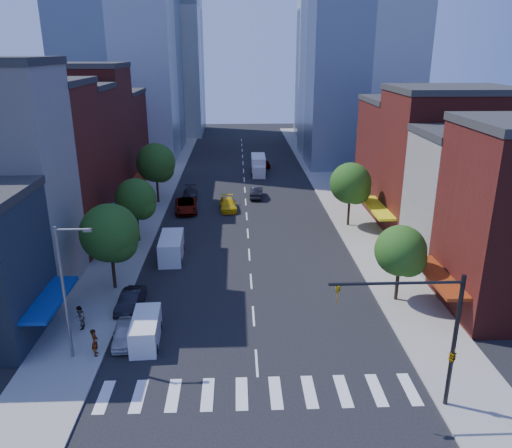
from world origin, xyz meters
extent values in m
plane|color=black|center=(0.00, 0.00, 0.00)|extent=(220.00, 220.00, 0.00)
cube|color=gray|center=(-12.50, 40.00, 0.07)|extent=(5.00, 120.00, 0.15)
cube|color=gray|center=(12.50, 40.00, 0.07)|extent=(5.00, 120.00, 0.15)
cube|color=silver|center=(0.00, -3.00, 0.01)|extent=(19.00, 3.00, 0.01)
cube|color=#591815|center=(-21.00, 20.50, 8.00)|extent=(12.00, 9.00, 16.00)
cube|color=#571A15|center=(-21.00, 29.00, 7.50)|extent=(12.00, 8.00, 15.00)
cube|color=#591815|center=(-21.00, 37.50, 8.50)|extent=(12.00, 9.00, 17.00)
cube|color=#571A15|center=(-21.00, 47.00, 6.50)|extent=(12.00, 10.00, 13.00)
cube|color=#BBB5AD|center=(21.00, 15.00, 6.00)|extent=(12.00, 8.00, 12.00)
cube|color=#591815|center=(21.00, 24.00, 7.50)|extent=(12.00, 10.00, 15.00)
cube|color=#571A15|center=(21.00, 34.00, 6.50)|extent=(12.00, 10.00, 13.00)
cube|color=#9EA5AD|center=(-18.00, 95.00, 28.00)|extent=(18.00, 18.00, 56.00)
cylinder|color=black|center=(10.50, -4.50, 4.15)|extent=(0.24, 0.24, 8.00)
cylinder|color=black|center=(7.00, -4.50, 7.75)|extent=(7.00, 0.16, 0.16)
imported|color=gold|center=(4.00, -4.50, 7.15)|extent=(0.22, 0.18, 1.10)
imported|color=gold|center=(10.50, -4.50, 3.35)|extent=(0.48, 2.24, 0.90)
cylinder|color=slate|center=(-12.00, 1.00, 4.65)|extent=(0.20, 0.20, 9.00)
cylinder|color=slate|center=(-11.00, 1.00, 8.95)|extent=(2.00, 0.14, 0.14)
cube|color=slate|center=(-10.10, 1.00, 8.90)|extent=(0.50, 0.25, 0.18)
cylinder|color=black|center=(-11.50, 11.00, 2.11)|extent=(0.28, 0.28, 3.92)
sphere|color=#1C4614|center=(-11.50, 11.00, 5.05)|extent=(4.80, 4.80, 4.80)
sphere|color=#1C4614|center=(-10.90, 10.70, 4.35)|extent=(3.36, 3.36, 3.36)
cylinder|color=black|center=(-11.50, 22.00, 1.97)|extent=(0.28, 0.28, 3.64)
sphere|color=#1C4614|center=(-11.50, 22.00, 4.70)|extent=(4.20, 4.20, 4.20)
sphere|color=#1C4614|center=(-10.90, 21.70, 4.05)|extent=(2.94, 2.94, 2.94)
cylinder|color=black|center=(-11.50, 36.00, 2.25)|extent=(0.28, 0.28, 4.20)
sphere|color=#1C4614|center=(-11.50, 36.00, 5.40)|extent=(5.00, 5.00, 5.00)
sphere|color=#1C4614|center=(-10.90, 35.70, 4.65)|extent=(3.50, 3.50, 3.50)
cylinder|color=black|center=(11.50, 8.00, 1.83)|extent=(0.28, 0.28, 3.36)
sphere|color=#1C4614|center=(11.50, 8.00, 4.35)|extent=(4.00, 4.00, 4.00)
sphere|color=#1C4614|center=(12.10, 7.70, 3.75)|extent=(2.80, 2.80, 2.80)
cylinder|color=black|center=(11.50, 26.00, 2.11)|extent=(0.28, 0.28, 3.92)
sphere|color=#1C4614|center=(11.50, 26.00, 5.05)|extent=(4.60, 4.60, 4.60)
sphere|color=#1C4614|center=(12.10, 25.70, 4.35)|extent=(3.22, 3.22, 3.22)
imported|color=#BBBAC0|center=(-9.00, 2.82, 0.65)|extent=(1.93, 3.98, 1.31)
imported|color=black|center=(-9.50, 7.53, 0.69)|extent=(1.87, 4.33, 1.39)
imported|color=#999999|center=(-7.50, 32.14, 0.79)|extent=(3.19, 5.91, 1.57)
imported|color=black|center=(-7.50, 38.27, 0.67)|extent=(2.18, 4.71, 1.33)
cube|color=silver|center=(-7.50, 2.77, 0.93)|extent=(1.99, 4.50, 1.85)
cube|color=black|center=(-7.42, 1.10, 1.19)|extent=(1.68, 0.96, 0.79)
cylinder|color=black|center=(-8.22, 1.24, 0.31)|extent=(0.25, 0.68, 0.67)
cylinder|color=black|center=(-6.63, 1.32, 0.31)|extent=(0.25, 0.68, 0.67)
cylinder|color=black|center=(-8.37, 4.23, 0.31)|extent=(0.25, 0.68, 0.67)
cylinder|color=black|center=(-6.78, 4.31, 0.31)|extent=(0.25, 0.68, 0.67)
cube|color=silver|center=(-7.50, 17.41, 1.11)|extent=(2.29, 5.34, 2.21)
cube|color=black|center=(-7.43, 15.41, 1.42)|extent=(1.98, 1.12, 0.95)
cylinder|color=black|center=(-8.38, 15.59, 0.37)|extent=(0.29, 0.81, 0.80)
cylinder|color=black|center=(-6.49, 15.66, 0.37)|extent=(0.29, 0.81, 0.80)
cylinder|color=black|center=(-8.51, 19.17, 0.37)|extent=(0.29, 0.81, 0.80)
cylinder|color=black|center=(-6.62, 19.23, 0.37)|extent=(0.29, 0.81, 0.80)
imported|color=yellow|center=(-2.30, 32.73, 0.71)|extent=(2.43, 5.05, 1.42)
imported|color=black|center=(1.50, 38.04, 0.75)|extent=(1.97, 4.70, 1.51)
imported|color=#999999|center=(3.68, 56.53, 0.65)|extent=(1.88, 3.96, 1.31)
cube|color=silver|center=(2.38, 52.07, 1.46)|extent=(2.28, 5.96, 2.92)
cube|color=silver|center=(2.32, 48.60, 1.00)|extent=(2.03, 1.67, 1.82)
cylinder|color=black|center=(1.33, 49.35, 0.41)|extent=(0.29, 0.82, 0.82)
cylinder|color=black|center=(3.34, 49.32, 0.41)|extent=(0.29, 0.82, 0.82)
cylinder|color=black|center=(1.40, 53.45, 0.41)|extent=(0.29, 0.82, 0.82)
cylinder|color=black|center=(3.40, 53.42, 0.41)|extent=(0.29, 0.82, 0.82)
imported|color=#999999|center=(-10.50, 1.11, 1.10)|extent=(0.57, 0.76, 1.89)
imported|color=#999999|center=(-12.45, 4.41, 1.04)|extent=(0.81, 0.96, 1.78)
camera|label=1|loc=(-1.12, -27.34, 19.08)|focal=35.00mm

